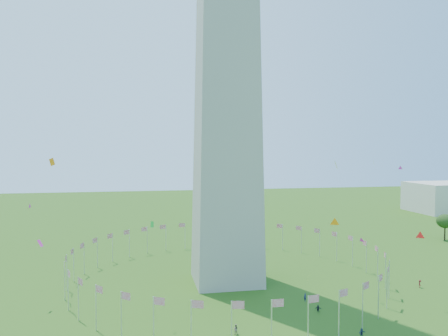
% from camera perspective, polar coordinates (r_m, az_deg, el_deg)
% --- Properties ---
extents(flag_ring, '(80.24, 80.24, 9.00)m').
position_cam_1_polar(flag_ring, '(117.39, 0.33, -12.48)').
color(flag_ring, silver).
rests_on(flag_ring, ground).
extents(kites_aloft, '(103.94, 73.60, 41.60)m').
position_cam_1_polar(kites_aloft, '(93.42, 15.95, -4.99)').
color(kites_aloft, red).
rests_on(kites_aloft, ground).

